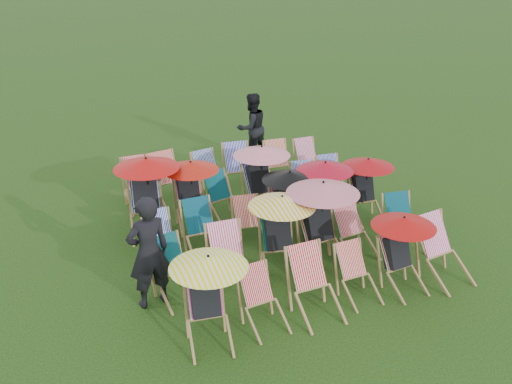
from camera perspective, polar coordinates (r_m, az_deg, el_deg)
name	(u,v)px	position (r m, az deg, el deg)	size (l,w,h in m)	color
ground	(271,240)	(10.62, 1.54, -4.81)	(100.00, 100.00, 0.00)	black
deckchair_0	(208,299)	(7.86, -4.84, -10.61)	(1.08, 1.14, 1.28)	#9C7748
deckchair_1	(263,301)	(8.25, 0.73, -10.83)	(0.63, 0.82, 0.84)	#9C7748
deckchair_2	(316,285)	(8.49, 5.98, -9.27)	(0.67, 0.92, 0.98)	#9C7748
deckchair_3	(358,274)	(8.98, 10.20, -8.11)	(0.57, 0.77, 0.82)	#9C7748
deckchair_4	(403,252)	(9.26, 14.46, -5.87)	(1.01, 1.07, 1.20)	#9C7748
deckchair_5	(445,251)	(9.73, 18.36, -5.66)	(0.78, 1.01, 1.01)	#9C7748
deckchair_6	(175,272)	(8.90, -8.13, -7.88)	(0.75, 0.94, 0.91)	#9C7748
deckchair_7	(231,260)	(9.04, -2.54, -6.85)	(0.69, 0.94, 0.98)	#9C7748
deckchair_8	(280,234)	(9.37, 2.46, -4.19)	(1.11, 1.19, 1.32)	#9C7748
deckchair_9	(323,223)	(9.61, 6.71, -3.10)	(1.23, 1.31, 1.46)	#9C7748
deckchair_10	(356,232)	(10.09, 9.92, -3.92)	(0.71, 0.90, 0.91)	#9C7748
deckchair_11	(404,224)	(10.54, 14.57, -3.10)	(0.71, 0.91, 0.91)	#9C7748
deckchair_12	(161,239)	(9.93, -9.45, -4.66)	(0.55, 0.76, 0.83)	#9C7748
deckchair_13	(203,230)	(10.00, -5.33, -3.85)	(0.63, 0.87, 0.93)	#9C7748
deckchair_14	(249,224)	(10.26, -0.67, -3.24)	(0.65, 0.84, 0.84)	#9C7748
deckchair_15	(289,203)	(10.56, 3.34, -1.07)	(1.03, 1.08, 1.23)	#9C7748
deckchair_16	(325,194)	(10.90, 6.96, -0.21)	(1.08, 1.18, 1.28)	#9C7748
deckchair_17	(367,188)	(11.38, 11.01, 0.38)	(1.02, 1.07, 1.21)	#9C7748
deckchair_18	(146,195)	(10.76, -10.90, -0.30)	(1.22, 1.30, 1.45)	#9C7748
deckchair_19	(191,193)	(10.95, -6.54, -0.12)	(1.07, 1.13, 1.27)	#9C7748
deckchair_20	(223,197)	(11.29, -3.29, -0.51)	(0.73, 0.90, 0.88)	#9C7748
deckchair_21	(262,179)	(11.41, 0.59, 1.32)	(1.14, 1.20, 1.36)	#9C7748
deckchair_22	(306,186)	(11.84, 4.98, 0.61)	(0.71, 0.88, 0.85)	#9C7748
deckchair_23	(333,179)	(12.27, 7.68, 1.34)	(0.64, 0.83, 0.85)	#9C7748
deckchair_24	(140,185)	(11.95, -11.49, 0.74)	(0.66, 0.91, 0.98)	#9C7748
deckchair_25	(170,180)	(12.03, -8.59, 1.21)	(0.82, 1.03, 1.01)	#9C7748
deckchair_26	(212,176)	(12.24, -4.46, 1.65)	(0.78, 0.96, 0.93)	#9C7748
deckchair_27	(240,169)	(12.50, -1.65, 2.32)	(0.76, 0.98, 0.99)	#9C7748
deckchair_28	(280,164)	(12.89, 2.45, 2.83)	(0.66, 0.88, 0.92)	#9C7748
deckchair_29	(310,161)	(13.15, 5.42, 3.12)	(0.59, 0.82, 0.89)	#9C7748
person_left	(149,252)	(8.58, -10.70, -5.95)	(0.66, 0.43, 1.80)	black
person_rear	(252,127)	(14.10, -0.44, 6.47)	(0.83, 0.65, 1.71)	black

